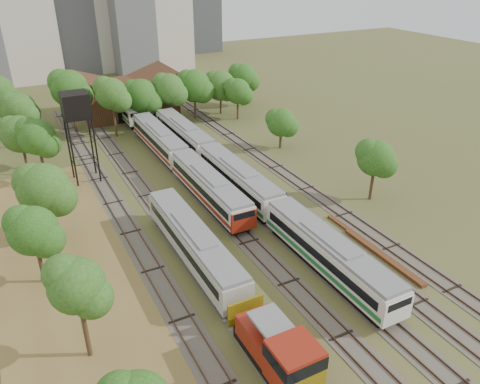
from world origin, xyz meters
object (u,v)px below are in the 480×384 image
railcar_green_set (239,179)px  railcar_red_set (182,161)px  water_tower (76,107)px  shunter_locomotive (280,353)px

railcar_green_set → railcar_red_set: bearing=115.8°
railcar_green_set → water_tower: (-15.35, 12.36, 7.63)m
railcar_green_set → shunter_locomotive: shunter_locomotive is taller
railcar_red_set → shunter_locomotive: (-6.00, -33.62, 0.08)m
railcar_red_set → railcar_green_set: bearing=-64.2°
railcar_green_set → water_tower: size_ratio=4.63×
shunter_locomotive → water_tower: (-5.35, 37.72, 7.55)m
shunter_locomotive → water_tower: water_tower is taller
water_tower → railcar_red_set: bearing=-19.9°
railcar_green_set → water_tower: 21.14m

